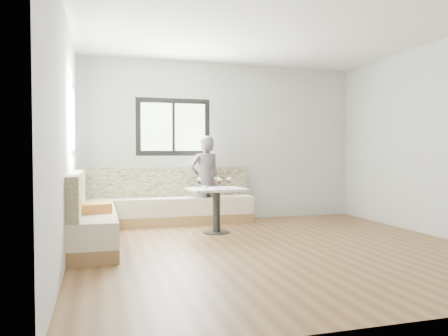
# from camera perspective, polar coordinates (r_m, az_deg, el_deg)

# --- Properties ---
(room) EXTENTS (5.01, 5.01, 2.81)m
(room) POSITION_cam_1_polar(r_m,az_deg,el_deg) (5.55, 5.95, 4.16)
(room) COLOR brown
(room) RESTS_ON ground
(banquette) EXTENTS (2.90, 2.80, 0.95)m
(banquette) POSITION_cam_1_polar(r_m,az_deg,el_deg) (6.77, -11.17, -5.42)
(banquette) COLOR olive
(banquette) RESTS_ON ground
(table) EXTENTS (0.86, 0.69, 0.67)m
(table) POSITION_cam_1_polar(r_m,az_deg,el_deg) (6.54, -0.99, -4.13)
(table) COLOR black
(table) RESTS_ON ground
(person) EXTENTS (0.60, 0.46, 1.49)m
(person) POSITION_cam_1_polar(r_m,az_deg,el_deg) (7.42, -2.51, -1.54)
(person) COLOR #534C50
(person) RESTS_ON ground
(olive_ramekin) EXTENTS (0.09, 0.09, 0.04)m
(olive_ramekin) POSITION_cam_1_polar(r_m,az_deg,el_deg) (6.55, -2.58, -2.48)
(olive_ramekin) COLOR white
(olive_ramekin) RESTS_ON table
(wine_glass_a) EXTENTS (0.08, 0.08, 0.17)m
(wine_glass_a) POSITION_cam_1_polar(r_m,az_deg,el_deg) (6.29, -3.27, -1.72)
(wine_glass_a) COLOR white
(wine_glass_a) RESTS_ON table
(wine_glass_b) EXTENTS (0.08, 0.08, 0.17)m
(wine_glass_b) POSITION_cam_1_polar(r_m,az_deg,el_deg) (6.34, -0.66, -1.69)
(wine_glass_b) COLOR white
(wine_glass_b) RESTS_ON table
(wine_glass_c) EXTENTS (0.08, 0.08, 0.17)m
(wine_glass_c) POSITION_cam_1_polar(r_m,az_deg,el_deg) (6.45, 0.67, -1.63)
(wine_glass_c) COLOR white
(wine_glass_c) RESTS_ON table
(wine_glass_d) EXTENTS (0.08, 0.08, 0.17)m
(wine_glass_d) POSITION_cam_1_polar(r_m,az_deg,el_deg) (6.63, -0.94, -1.53)
(wine_glass_d) COLOR white
(wine_glass_d) RESTS_ON table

